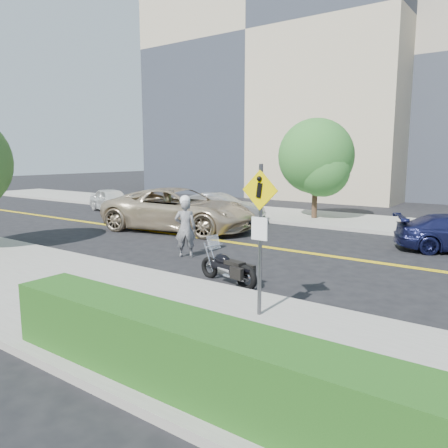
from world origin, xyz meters
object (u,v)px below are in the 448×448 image
motorcycle (228,261)px  parked_car_silver (219,208)px  pedestrian_sign (260,225)px  suv (179,209)px  motorcyclist (185,226)px  parked_car_white (112,200)px

motorcycle → parked_car_silver: bearing=138.9°
motorcycle → parked_car_silver: parked_car_silver is taller
pedestrian_sign → suv: (-8.43, 7.16, -1.02)m
motorcyclist → suv: (-3.54, 3.70, -0.07)m
motorcycle → parked_car_white: 16.09m
motorcyclist → suv: motorcyclist is taller
parked_car_silver → parked_car_white: bearing=69.8°
pedestrian_sign → suv: pedestrian_sign is taller
parked_car_white → parked_car_silver: parked_car_silver is taller
pedestrian_sign → parked_car_white: 18.84m
parked_car_white → motorcyclist: bearing=-101.6°
suv → parked_car_white: size_ratio=1.69×
pedestrian_sign → parked_car_white: pedestrian_sign is taller
pedestrian_sign → suv: 11.11m
motorcyclist → parked_car_white: 12.83m
motorcycle → suv: suv is taller
pedestrian_sign → suv: bearing=139.6°
motorcycle → parked_car_white: (-13.98, 7.97, 0.09)m
motorcyclist → suv: bearing=-81.6°
motorcyclist → motorcycle: (2.83, -1.62, -0.42)m
suv → parked_car_white: suv is taller
motorcyclist → parked_car_white: (-11.15, 6.35, -0.33)m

